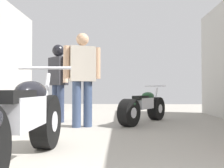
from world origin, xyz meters
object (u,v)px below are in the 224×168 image
motorcycle_maroon_cruiser (20,123)px  mechanic_in_blue (82,74)px  motorcycle_black_naked (143,107)px  mechanic_with_helmet (58,75)px

motorcycle_maroon_cruiser → mechanic_in_blue: bearing=85.9°
motorcycle_maroon_cruiser → mechanic_in_blue: (0.17, 2.33, 0.60)m
motorcycle_maroon_cruiser → motorcycle_black_naked: size_ratio=1.35×
motorcycle_maroon_cruiser → mechanic_in_blue: size_ratio=1.17×
motorcycle_maroon_cruiser → mechanic_with_helmet: size_ratio=1.23×
motorcycle_black_naked → mechanic_in_blue: (-1.21, -0.56, 0.68)m
mechanic_in_blue → mechanic_with_helmet: 0.93m
mechanic_in_blue → mechanic_with_helmet: size_ratio=1.05×
mechanic_in_blue → mechanic_with_helmet: mechanic_in_blue is taller
motorcycle_maroon_cruiser → mechanic_with_helmet: bearing=99.1°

